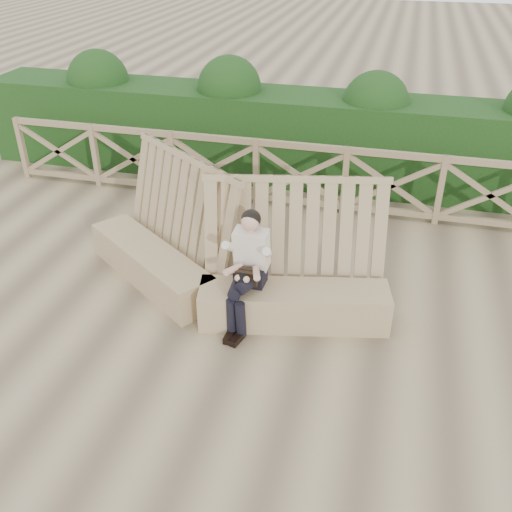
# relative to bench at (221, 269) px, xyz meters

# --- Properties ---
(ground) EXTENTS (60.00, 60.00, 0.00)m
(ground) POSITION_rel_bench_xyz_m (0.44, -0.79, -0.40)
(ground) COLOR brown
(ground) RESTS_ON ground
(bench) EXTENTS (4.09, 1.91, 1.60)m
(bench) POSITION_rel_bench_xyz_m (0.00, 0.00, 0.00)
(bench) COLOR #9B8158
(bench) RESTS_ON ground
(woman) EXTENTS (0.39, 0.82, 1.39)m
(woman) POSITION_rel_bench_xyz_m (0.44, -0.37, 0.35)
(woman) COLOR black
(woman) RESTS_ON ground
(guardrail) EXTENTS (10.10, 0.09, 1.10)m
(guardrail) POSITION_rel_bench_xyz_m (0.44, 2.71, 0.15)
(guardrail) COLOR #7C6448
(guardrail) RESTS_ON ground
(hedge) EXTENTS (12.00, 1.20, 1.50)m
(hedge) POSITION_rel_bench_xyz_m (0.44, 3.91, 0.35)
(hedge) COLOR black
(hedge) RESTS_ON ground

